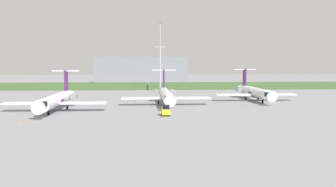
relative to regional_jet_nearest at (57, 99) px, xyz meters
The scene contains 9 objects.
ground_plane 39.39m from the regional_jet_nearest, 48.72° to the left, with size 500.00×500.00×0.00m, color gray.
grass_berm 79.00m from the regional_jet_nearest, 70.83° to the left, with size 320.00×20.00×2.22m, color #426033.
regional_jet_nearest is the anchor object (origin of this frame).
regional_jet_second 27.68m from the regional_jet_nearest, 22.89° to the left, with size 22.81×31.00×9.00m.
regional_jet_third 55.46m from the regional_jet_nearest, 21.35° to the left, with size 22.81×31.00×9.00m.
antenna_mast 61.08m from the regional_jet_nearest, 64.60° to the left, with size 4.40×0.50×25.84m.
distant_hangar 113.72m from the regional_jet_nearest, 80.70° to the left, with size 46.49×24.43×14.11m, color gray.
baggage_tug 26.38m from the regional_jet_nearest, 23.04° to the right, with size 1.72×3.20×2.30m.
safety_cone_front_marker 18.98m from the regional_jet_nearest, 96.66° to the right, with size 0.44×0.44×0.55m, color orange.
Camera 1 is at (-6.22, -86.26, 10.66)m, focal length 40.25 mm.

